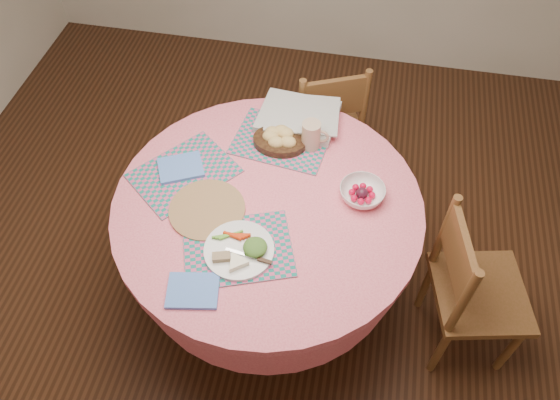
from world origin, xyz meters
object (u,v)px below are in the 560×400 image
(latte_mug, at_px, (312,135))
(fruit_bowl, at_px, (362,193))
(dining_table, at_px, (268,231))
(chair_right, at_px, (471,289))
(dinner_plate, at_px, (240,250))
(chair_back, at_px, (324,122))
(wicker_trivet, at_px, (207,209))
(bread_bowl, at_px, (279,138))

(latte_mug, relative_size, fruit_bowl, 0.67)
(dining_table, bearing_deg, fruit_bowl, 15.21)
(chair_right, bearing_deg, dinner_plate, 90.00)
(chair_right, bearing_deg, dining_table, 74.30)
(chair_back, distance_m, wicker_trivet, 1.03)
(wicker_trivet, relative_size, dinner_plate, 1.15)
(chair_back, height_order, latte_mug, latte_mug)
(dining_table, bearing_deg, wicker_trivet, -159.88)
(bread_bowl, xyz_separation_m, fruit_bowl, (0.38, -0.22, -0.01))
(dinner_plate, xyz_separation_m, fruit_bowl, (0.41, 0.35, 0.01))
(chair_back, relative_size, fruit_bowl, 4.39)
(dining_table, distance_m, bread_bowl, 0.40)
(wicker_trivet, bearing_deg, fruit_bowl, 17.12)
(dinner_plate, height_order, bread_bowl, bread_bowl)
(chair_back, height_order, bread_bowl, chair_back)
(wicker_trivet, height_order, dinner_plate, dinner_plate)
(chair_back, bearing_deg, bread_bowl, 50.80)
(dining_table, bearing_deg, latte_mug, 70.28)
(chair_right, height_order, fruit_bowl, chair_right)
(dining_table, xyz_separation_m, chair_right, (0.87, -0.05, -0.11))
(chair_back, bearing_deg, fruit_bowl, 84.31)
(wicker_trivet, bearing_deg, latte_mug, 50.46)
(bread_bowl, bearing_deg, chair_back, 74.27)
(chair_right, xyz_separation_m, dinner_plate, (-0.92, -0.20, 0.32))
(wicker_trivet, bearing_deg, chair_back, 68.83)
(chair_back, xyz_separation_m, dinner_plate, (-0.18, -1.08, 0.33))
(wicker_trivet, height_order, bread_bowl, bread_bowl)
(fruit_bowl, bearing_deg, latte_mug, 135.44)
(chair_back, bearing_deg, dining_table, 57.77)
(chair_right, xyz_separation_m, chair_back, (-0.74, 0.88, -0.01))
(chair_back, relative_size, wicker_trivet, 2.80)
(chair_right, relative_size, latte_mug, 6.69)
(fruit_bowl, bearing_deg, bread_bowl, 149.34)
(bread_bowl, height_order, latte_mug, latte_mug)
(dinner_plate, bearing_deg, bread_bowl, 86.64)
(chair_right, xyz_separation_m, bread_bowl, (-0.88, 0.37, 0.34))
(chair_right, xyz_separation_m, latte_mug, (-0.75, 0.39, 0.37))
(dining_table, distance_m, fruit_bowl, 0.44)
(chair_right, relative_size, bread_bowl, 3.73)
(chair_right, bearing_deg, bread_bowl, 54.79)
(latte_mug, bearing_deg, fruit_bowl, -44.56)
(fruit_bowl, bearing_deg, chair_back, 107.78)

